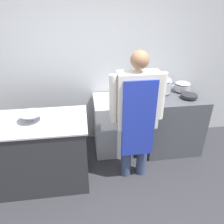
% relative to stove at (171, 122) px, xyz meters
% --- Properties ---
extents(wall_back, '(8.00, 0.05, 2.70)m').
position_rel_stove_xyz_m(wall_back, '(-1.14, 0.44, 0.89)').
color(wall_back, silver).
rests_on(wall_back, ground_plane).
extents(prep_counter, '(1.38, 0.71, 0.92)m').
position_rel_stove_xyz_m(prep_counter, '(-2.02, -0.52, 0.00)').
color(prep_counter, '#2D2D33').
rests_on(prep_counter, ground_plane).
extents(stove, '(0.85, 0.74, 0.93)m').
position_rel_stove_xyz_m(stove, '(0.00, 0.00, 0.00)').
color(stove, '#4C4F56').
rests_on(stove, ground_plane).
extents(fridge_unit, '(0.57, 0.64, 0.86)m').
position_rel_stove_xyz_m(fridge_unit, '(-0.92, 0.07, -0.03)').
color(fridge_unit, '#A8ADB2').
rests_on(fridge_unit, ground_plane).
extents(person_cook, '(0.67, 0.24, 1.73)m').
position_rel_stove_xyz_m(person_cook, '(-0.72, -0.58, 0.53)').
color(person_cook, '#38476B').
rests_on(person_cook, ground_plane).
extents(mixing_bowl, '(0.27, 0.27, 0.11)m').
position_rel_stove_xyz_m(mixing_bowl, '(-1.97, -0.50, 0.51)').
color(mixing_bowl, '#B2B5BC').
rests_on(mixing_bowl, prep_counter).
extents(stock_pot, '(0.33, 0.33, 0.22)m').
position_rel_stove_xyz_m(stock_pot, '(-0.19, 0.13, 0.59)').
color(stock_pot, '#B2B5BC').
rests_on(stock_pot, stove).
extents(saute_pan, '(0.23, 0.23, 0.04)m').
position_rel_stove_xyz_m(saute_pan, '(0.17, -0.13, 0.50)').
color(saute_pan, '#262628').
rests_on(saute_pan, stove).
extents(sauce_pot, '(0.23, 0.23, 0.13)m').
position_rel_stove_xyz_m(sauce_pot, '(0.17, 0.13, 0.54)').
color(sauce_pot, '#B2B5BC').
rests_on(sauce_pot, stove).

